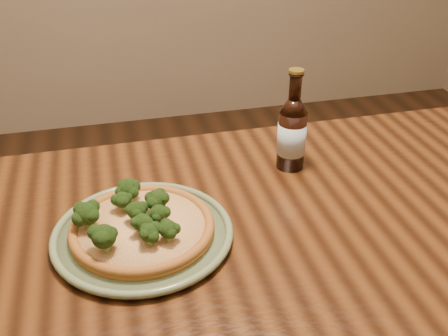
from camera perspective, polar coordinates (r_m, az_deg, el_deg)
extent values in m
cube|color=#47250F|center=(0.91, 1.78, -10.32)|extent=(1.60, 0.90, 0.04)
cylinder|color=#47250F|center=(1.70, 22.53, -6.96)|extent=(0.07, 0.07, 0.71)
cylinder|color=#6A7A54|center=(0.94, -8.80, -7.29)|extent=(0.29, 0.29, 0.01)
torus|color=#6A7A54|center=(0.93, -8.83, -6.95)|extent=(0.32, 0.32, 0.01)
torus|color=#6A7A54|center=(0.93, -8.83, -7.00)|extent=(0.25, 0.25, 0.01)
cylinder|color=#9F5F24|center=(0.93, -8.86, -6.71)|extent=(0.25, 0.25, 0.01)
torus|color=#9F5F24|center=(0.93, -8.90, -6.31)|extent=(0.25, 0.25, 0.02)
cylinder|color=#FAE798|center=(0.93, -8.90, -6.31)|extent=(0.22, 0.22, 0.01)
sphere|color=#2A4B17|center=(0.92, -14.68, -4.83)|extent=(0.06, 0.06, 0.04)
sphere|color=#2A4B17|center=(0.87, -8.14, -6.99)|extent=(0.04, 0.04, 0.03)
sphere|color=#2A4B17|center=(0.91, -7.12, -4.89)|extent=(0.04, 0.04, 0.03)
sphere|color=#2A4B17|center=(0.89, -8.88, -5.89)|extent=(0.04, 0.04, 0.03)
sphere|color=#2A4B17|center=(0.96, -11.01, -3.42)|extent=(0.03, 0.03, 0.03)
sphere|color=#2A4B17|center=(0.87, -6.07, -6.67)|extent=(0.04, 0.04, 0.03)
sphere|color=#2A4B17|center=(0.97, -10.43, -2.20)|extent=(0.05, 0.05, 0.04)
sphere|color=#2A4B17|center=(0.93, -7.37, -3.49)|extent=(0.05, 0.05, 0.04)
sphere|color=#2A4B17|center=(0.86, -12.95, -7.27)|extent=(0.05, 0.05, 0.04)
sphere|color=#2A4B17|center=(0.92, -9.51, -4.56)|extent=(0.03, 0.03, 0.03)
cylinder|color=black|center=(1.11, 7.35, 3.04)|extent=(0.06, 0.06, 0.13)
cone|color=black|center=(1.08, 7.63, 6.73)|extent=(0.06, 0.06, 0.03)
cylinder|color=black|center=(1.06, 7.78, 8.83)|extent=(0.02, 0.02, 0.06)
torus|color=black|center=(1.05, 7.88, 10.08)|extent=(0.03, 0.03, 0.00)
cylinder|color=#A58C33|center=(1.05, 7.91, 10.42)|extent=(0.03, 0.03, 0.01)
cylinder|color=silver|center=(1.11, 7.36, 3.24)|extent=(0.06, 0.06, 0.07)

